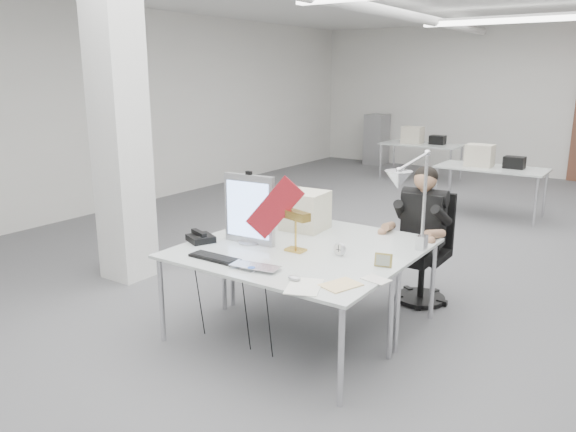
# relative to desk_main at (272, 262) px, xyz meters

# --- Properties ---
(room_shell) EXTENTS (10.04, 14.04, 3.24)m
(room_shell) POSITION_rel_desk_main_xyz_m (0.04, 2.63, 0.95)
(room_shell) COLOR #555557
(room_shell) RESTS_ON ground
(desk_main) EXTENTS (1.80, 0.90, 0.02)m
(desk_main) POSITION_rel_desk_main_xyz_m (0.00, 0.00, 0.00)
(desk_main) COLOR silver
(desk_main) RESTS_ON room_shell
(desk_second) EXTENTS (1.80, 0.90, 0.02)m
(desk_second) POSITION_rel_desk_main_xyz_m (0.00, 0.90, 0.00)
(desk_second) COLOR silver
(desk_second) RESTS_ON room_shell
(bg_desk_a) EXTENTS (1.60, 0.80, 0.02)m
(bg_desk_a) POSITION_rel_desk_main_xyz_m (0.20, 5.50, 0.00)
(bg_desk_a) COLOR silver
(bg_desk_a) RESTS_ON room_shell
(bg_desk_b) EXTENTS (1.60, 0.80, 0.02)m
(bg_desk_b) POSITION_rel_desk_main_xyz_m (-1.80, 7.70, 0.00)
(bg_desk_b) COLOR silver
(bg_desk_b) RESTS_ON room_shell
(filing_cabinet) EXTENTS (0.45, 0.55, 1.20)m
(filing_cabinet) POSITION_rel_desk_main_xyz_m (-3.50, 9.15, -0.14)
(filing_cabinet) COLOR gray
(filing_cabinet) RESTS_ON room_shell
(office_chair) EXTENTS (0.62, 0.62, 1.18)m
(office_chair) POSITION_rel_desk_main_xyz_m (0.61, 1.62, -0.15)
(office_chair) COLOR black
(office_chair) RESTS_ON room_shell
(seated_person) EXTENTS (0.53, 0.65, 0.91)m
(seated_person) POSITION_rel_desk_main_xyz_m (0.61, 1.57, 0.16)
(seated_person) COLOR black
(seated_person) RESTS_ON office_chair
(monitor) EXTENTS (0.48, 0.08, 0.59)m
(monitor) POSITION_rel_desk_main_xyz_m (-0.44, 0.28, 0.31)
(monitor) COLOR #ACADB1
(monitor) RESTS_ON desk_main
(pennant) EXTENTS (0.48, 0.18, 0.54)m
(pennant) POSITION_rel_desk_main_xyz_m (-0.15, 0.24, 0.37)
(pennant) COLOR maroon
(pennant) RESTS_ON monitor
(keyboard) EXTENTS (0.43, 0.14, 0.02)m
(keyboard) POSITION_rel_desk_main_xyz_m (-0.40, -0.22, 0.02)
(keyboard) COLOR black
(keyboard) RESTS_ON desk_main
(laptop) EXTENTS (0.41, 0.29, 0.03)m
(laptop) POSITION_rel_desk_main_xyz_m (0.02, -0.28, 0.03)
(laptop) COLOR #B6B5BA
(laptop) RESTS_ON desk_main
(mouse) EXTENTS (0.10, 0.07, 0.04)m
(mouse) POSITION_rel_desk_main_xyz_m (0.38, -0.26, 0.03)
(mouse) COLOR #B5B6BA
(mouse) RESTS_ON desk_main
(bankers_lamp) EXTENTS (0.29, 0.18, 0.31)m
(bankers_lamp) POSITION_rel_desk_main_xyz_m (0.01, 0.31, 0.17)
(bankers_lamp) COLOR #BB893A
(bankers_lamp) RESTS_ON desk_main
(desk_phone) EXTENTS (0.28, 0.27, 0.06)m
(desk_phone) POSITION_rel_desk_main_xyz_m (-0.81, 0.07, 0.04)
(desk_phone) COLOR black
(desk_phone) RESTS_ON desk_main
(picture_frame_left) EXTENTS (0.13, 0.10, 0.11)m
(picture_frame_left) POSITION_rel_desk_main_xyz_m (-0.60, 0.33, 0.07)
(picture_frame_left) COLOR olive
(picture_frame_left) RESTS_ON desk_main
(picture_frame_right) EXTENTS (0.14, 0.07, 0.10)m
(picture_frame_right) POSITION_rel_desk_main_xyz_m (0.77, 0.36, 0.06)
(picture_frame_right) COLOR #AB9549
(picture_frame_right) RESTS_ON desk_main
(desk_clock) EXTENTS (0.11, 0.05, 0.10)m
(desk_clock) POSITION_rel_desk_main_xyz_m (0.37, 0.42, 0.06)
(desk_clock) COLOR silver
(desk_clock) RESTS_ON desk_main
(paper_stack_a) EXTENTS (0.33, 0.38, 0.01)m
(paper_stack_a) POSITION_rel_desk_main_xyz_m (0.50, -0.32, 0.02)
(paper_stack_a) COLOR white
(paper_stack_a) RESTS_ON desk_main
(paper_stack_b) EXTENTS (0.27, 0.31, 0.01)m
(paper_stack_b) POSITION_rel_desk_main_xyz_m (0.70, -0.16, 0.02)
(paper_stack_b) COLOR #F7D393
(paper_stack_b) RESTS_ON desk_main
(paper_stack_c) EXTENTS (0.21, 0.16, 0.01)m
(paper_stack_c) POSITION_rel_desk_main_xyz_m (0.85, 0.08, 0.02)
(paper_stack_c) COLOR silver
(paper_stack_c) RESTS_ON desk_main
(beige_monitor) EXTENTS (0.40, 0.38, 0.36)m
(beige_monitor) POSITION_rel_desk_main_xyz_m (-0.28, 0.92, 0.19)
(beige_monitor) COLOR beige
(beige_monitor) RESTS_ON desk_second
(architect_lamp) EXTENTS (0.55, 0.81, 0.99)m
(architect_lamp) POSITION_rel_desk_main_xyz_m (0.85, 0.68, 0.51)
(architect_lamp) COLOR silver
(architect_lamp) RESTS_ON desk_second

